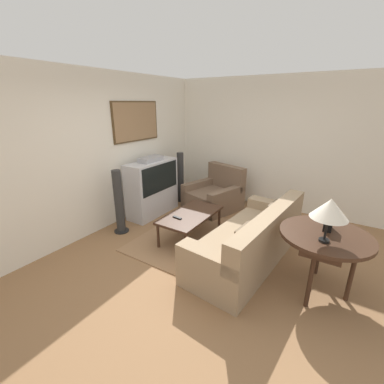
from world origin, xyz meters
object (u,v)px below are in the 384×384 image
Objects in this scene: couch at (251,241)px; coffee_table at (191,216)px; tv at (152,187)px; console_table at (325,239)px; speaker_tower_right at (180,178)px; speaker_tower_left at (119,203)px; table_lamp at (330,209)px; armchair at (215,196)px; mantel_clock at (329,222)px.

couch reaches higher than coffee_table.
tv is 3.29m from console_table.
tv is at bearing 177.37° from speaker_tower_right.
coffee_table is 1.04× the size of speaker_tower_left.
console_table is 2.06× the size of table_lamp.
armchair is at bearing -131.95° from couch.
armchair is 1.22× the size of console_table.
table_lamp is (-0.38, -0.93, 0.85)m from couch.
speaker_tower_left reaches higher than mantel_clock.
tv is 1.05× the size of speaker_tower_left.
tv is 1.35m from armchair.
table_lamp is at bearing -119.96° from speaker_tower_right.
tv is at bearing 79.75° from mantel_clock.
coffee_table is 2.05m from mantel_clock.
console_table is 0.89× the size of speaker_tower_right.
console_table is 5.22× the size of mantel_clock.
speaker_tower_right is (1.62, 3.17, -0.17)m from console_table.
coffee_table is at bearing -110.52° from tv.
coffee_table is (-0.45, -1.22, -0.16)m from tv.
couch is 2.00× the size of speaker_tower_left.
couch reaches higher than console_table.
table_lamp is (-0.90, -3.20, 0.59)m from tv.
tv reaches higher than speaker_tower_left.
armchair is at bearing -45.15° from tv.
tv is at bearing 69.48° from coffee_table.
console_table is at bearing -117.12° from speaker_tower_right.
mantel_clock is 3.20m from speaker_tower_left.
table_lamp is at bearing 179.84° from mantel_clock.
tv reaches higher than couch.
tv is 2.35m from couch.
tv is 0.97× the size of armchair.
mantel_clock is (0.12, 0.00, 0.17)m from console_table.
table_lamp is at bearing 72.50° from couch.
speaker_tower_right is (1.85, 0.00, 0.00)m from speaker_tower_left.
speaker_tower_right is at bearing 0.00° from speaker_tower_left.
table_lamp is (-1.83, -2.27, 0.87)m from armchair.
armchair is (1.44, 1.35, -0.02)m from couch.
speaker_tower_right reaches higher than coffee_table.
couch is 1.03m from console_table.
speaker_tower_left is at bearing -74.60° from couch.
speaker_tower_right is at bearing 64.59° from mantel_clock.
couch is 11.70× the size of mantel_clock.
tv is at bearing 74.33° from table_lamp.
coffee_table is at bearing 83.03° from console_table.
table_lamp reaches higher than speaker_tower_left.
tv reaches higher than console_table.
couch is 1.92× the size of coffee_table.
speaker_tower_left is 1.85m from speaker_tower_right.
tv reaches higher than coffee_table.
mantel_clock is (-0.12, -1.99, 0.46)m from coffee_table.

